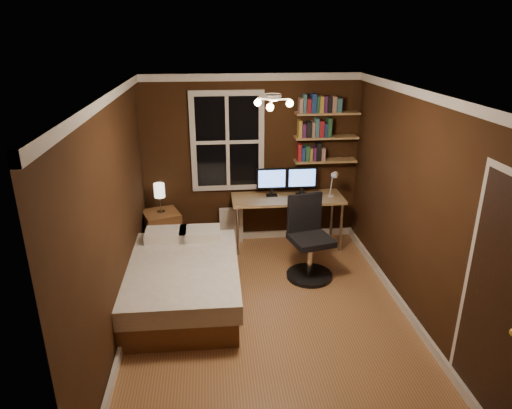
{
  "coord_description": "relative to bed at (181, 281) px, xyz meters",
  "views": [
    {
      "loc": [
        -0.6,
        -4.4,
        3.05
      ],
      "look_at": [
        -0.1,
        0.45,
        1.18
      ],
      "focal_mm": 32.0,
      "sensor_mm": 36.0,
      "label": 1
    }
  ],
  "objects": [
    {
      "name": "desk_lamp",
      "position": [
        2.14,
        1.3,
        0.72
      ],
      "size": [
        0.14,
        0.32,
        0.44
      ],
      "primitive_type": null,
      "color": "silver",
      "rests_on": "desk"
    },
    {
      "name": "bookshelf_upper",
      "position": [
        2.08,
        1.6,
        1.68
      ],
      "size": [
        0.92,
        0.22,
        0.03
      ],
      "primitive_type": "cube",
      "color": "#A98852",
      "rests_on": "wall_back"
    },
    {
      "name": "bookshelf_lower",
      "position": [
        2.08,
        1.6,
        0.98
      ],
      "size": [
        0.92,
        0.22,
        0.03
      ],
      "primitive_type": "cube",
      "color": "#A98852",
      "rests_on": "wall_back"
    },
    {
      "name": "books_row_lower",
      "position": [
        2.08,
        1.6,
        1.11
      ],
      "size": [
        0.42,
        0.16,
        0.23
      ],
      "primitive_type": null,
      "color": "maroon",
      "rests_on": "bookshelf_lower"
    },
    {
      "name": "monitor_right",
      "position": [
        1.72,
        1.47,
        0.71
      ],
      "size": [
        0.44,
        0.12,
        0.42
      ],
      "primitive_type": null,
      "color": "black",
      "rests_on": "desk"
    },
    {
      "name": "ceiling",
      "position": [
        1.0,
        -0.38,
        2.23
      ],
      "size": [
        3.2,
        4.2,
        0.02
      ],
      "primitive_type": "cube",
      "color": "white",
      "rests_on": "wall_back"
    },
    {
      "name": "bedside_lamp",
      "position": [
        -0.34,
        1.41,
        0.55
      ],
      "size": [
        0.15,
        0.15,
        0.43
      ],
      "primitive_type": null,
      "color": "white",
      "rests_on": "nightstand"
    },
    {
      "name": "books_row_upper",
      "position": [
        2.08,
        1.6,
        1.81
      ],
      "size": [
        0.6,
        0.16,
        0.23
      ],
      "primitive_type": null,
      "color": "#245534",
      "rests_on": "bookshelf_upper"
    },
    {
      "name": "wall_back",
      "position": [
        1.0,
        1.72,
        0.98
      ],
      "size": [
        3.2,
        0.04,
        2.5
      ],
      "primitive_type": "cube",
      "color": "black",
      "rests_on": "ground"
    },
    {
      "name": "wall_right",
      "position": [
        2.6,
        -0.38,
        0.98
      ],
      "size": [
        0.04,
        4.2,
        2.5
      ],
      "primitive_type": "cube",
      "color": "black",
      "rests_on": "ground"
    },
    {
      "name": "desk",
      "position": [
        1.5,
        1.39,
        0.44
      ],
      "size": [
        1.63,
        0.61,
        0.77
      ],
      "color": "#A98852",
      "rests_on": "ground"
    },
    {
      "name": "bookshelf_middle",
      "position": [
        2.08,
        1.6,
        1.33
      ],
      "size": [
        0.92,
        0.22,
        0.03
      ],
      "primitive_type": "cube",
      "color": "#A98852",
      "rests_on": "wall_back"
    },
    {
      "name": "office_chair",
      "position": [
        1.63,
        0.46,
        0.16
      ],
      "size": [
        0.6,
        0.6,
        1.09
      ],
      "rotation": [
        0.0,
        0.0,
        0.24
      ],
      "color": "black",
      "rests_on": "ground"
    },
    {
      "name": "radiator",
      "position": [
        0.68,
        1.61,
        -0.01
      ],
      "size": [
        0.35,
        0.12,
        0.53
      ],
      "primitive_type": "cube",
      "color": "silver",
      "rests_on": "ground"
    },
    {
      "name": "nightstand",
      "position": [
        -0.34,
        1.41,
        0.03
      ],
      "size": [
        0.61,
        0.61,
        0.6
      ],
      "primitive_type": "cube",
      "rotation": [
        0.0,
        0.0,
        0.33
      ],
      "color": "brown",
      "rests_on": "ground"
    },
    {
      "name": "monitor_left",
      "position": [
        1.27,
        1.47,
        0.71
      ],
      "size": [
        0.44,
        0.12,
        0.42
      ],
      "primitive_type": null,
      "color": "black",
      "rests_on": "desk"
    },
    {
      "name": "window",
      "position": [
        0.65,
        1.68,
        1.28
      ],
      "size": [
        1.06,
        0.06,
        1.46
      ],
      "primitive_type": "cube",
      "color": "silver",
      "rests_on": "wall_back"
    },
    {
      "name": "door",
      "position": [
        2.59,
        -1.93,
        0.75
      ],
      "size": [
        0.03,
        0.82,
        2.05
      ],
      "primitive_type": null,
      "color": "black",
      "rests_on": "ground"
    },
    {
      "name": "floor",
      "position": [
        1.0,
        -0.38,
        -0.27
      ],
      "size": [
        4.2,
        4.2,
        0.0
      ],
      "primitive_type": "plane",
      "color": "brown",
      "rests_on": "ground"
    },
    {
      "name": "wall_left",
      "position": [
        -0.6,
        -0.38,
        0.98
      ],
      "size": [
        0.04,
        4.2,
        2.5
      ],
      "primitive_type": "cube",
      "color": "black",
      "rests_on": "ground"
    },
    {
      "name": "bed",
      "position": [
        0.0,
        0.0,
        0.0
      ],
      "size": [
        1.37,
        1.88,
        0.64
      ],
      "rotation": [
        0.0,
        0.0,
        -0.01
      ],
      "color": "brown",
      "rests_on": "ground"
    },
    {
      "name": "ceiling_fixture",
      "position": [
        1.0,
        -0.48,
        2.13
      ],
      "size": [
        0.44,
        0.44,
        0.18
      ],
      "primitive_type": null,
      "color": "beige",
      "rests_on": "ceiling"
    },
    {
      "name": "books_row_middle",
      "position": [
        2.08,
        1.6,
        1.46
      ],
      "size": [
        0.48,
        0.16,
        0.23
      ],
      "primitive_type": null,
      "color": "navy",
      "rests_on": "bookshelf_middle"
    }
  ]
}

